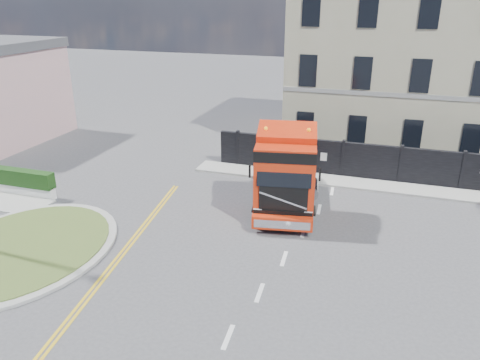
% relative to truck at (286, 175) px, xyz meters
% --- Properties ---
extents(ground, '(120.00, 120.00, 0.00)m').
position_rel_truck_xyz_m(ground, '(-2.03, -3.64, -1.81)').
color(ground, '#424244').
rests_on(ground, ground).
extents(traffic_island, '(6.80, 6.80, 0.17)m').
position_rel_truck_xyz_m(traffic_island, '(-9.03, -6.64, -1.73)').
color(traffic_island, '#969590').
rests_on(traffic_island, ground).
extents(hoarding_fence, '(18.80, 0.25, 2.00)m').
position_rel_truck_xyz_m(hoarding_fence, '(4.52, 5.36, -0.81)').
color(hoarding_fence, black).
rests_on(hoarding_fence, ground).
extents(georgian_building, '(12.30, 10.30, 12.80)m').
position_rel_truck_xyz_m(georgian_building, '(3.97, 12.86, 3.96)').
color(georgian_building, '#BBB494').
rests_on(georgian_building, ground).
extents(pavement_far, '(20.00, 1.60, 0.12)m').
position_rel_truck_xyz_m(pavement_far, '(3.97, 4.46, -1.75)').
color(pavement_far, '#969590').
rests_on(pavement_far, ground).
extents(truck, '(3.65, 7.07, 4.04)m').
position_rel_truck_xyz_m(truck, '(0.00, 0.00, 0.00)').
color(truck, black).
rests_on(truck, ground).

